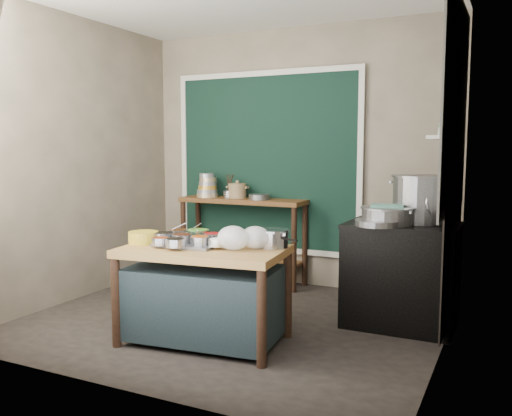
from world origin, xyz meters
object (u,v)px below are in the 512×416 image
at_px(utensil_cup, 229,194).
at_px(ceramic_crock, 237,192).
at_px(stove_block, 401,276).
at_px(yellow_basin, 143,237).
at_px(saucepan, 273,238).
at_px(condiment_tray, 190,244).
at_px(back_counter, 243,240).
at_px(stock_pot, 421,199).
at_px(steamer, 387,216).
at_px(prep_table, 204,295).

xyz_separation_m(utensil_cup, ceramic_crock, (0.10, 0.01, 0.03)).
relative_size(stove_block, utensil_cup, 6.54).
bearing_deg(yellow_basin, saucepan, 15.31).
distance_m(stove_block, condiment_tray, 1.82).
distance_m(back_counter, ceramic_crock, 0.55).
relative_size(back_counter, stock_pot, 2.82).
xyz_separation_m(back_counter, condiment_tray, (0.45, -1.79, 0.29)).
height_order(condiment_tray, steamer, steamer).
height_order(back_counter, condiment_tray, back_counter).
bearing_deg(stove_block, stock_pot, 47.26).
bearing_deg(condiment_tray, steamer, 34.85).
bearing_deg(prep_table, yellow_basin, 177.67).
distance_m(back_counter, stove_block, 2.04).
bearing_deg(stove_block, back_counter, 158.98).
bearing_deg(condiment_tray, ceramic_crock, 106.24).
relative_size(yellow_basin, saucepan, 0.94).
height_order(utensil_cup, stock_pot, stock_pot).
height_order(stock_pot, steamer, stock_pot).
relative_size(utensil_cup, steamer, 0.31).
relative_size(back_counter, ceramic_crock, 6.73).
relative_size(condiment_tray, utensil_cup, 3.66).
xyz_separation_m(prep_table, yellow_basin, (-0.54, -0.04, 0.42)).
relative_size(saucepan, stock_pot, 0.50).
relative_size(back_counter, steamer, 3.24).
xyz_separation_m(stove_block, saucepan, (-0.82, -0.85, 0.40)).
bearing_deg(back_counter, saucepan, -55.75).
bearing_deg(condiment_tray, stove_block, 36.25).
bearing_deg(ceramic_crock, yellow_basin, -86.05).
distance_m(prep_table, back_counter, 1.92).
bearing_deg(stove_block, utensil_cup, 160.61).
xyz_separation_m(saucepan, stock_pot, (0.95, 0.99, 0.26)).
bearing_deg(prep_table, steamer, 32.69).
distance_m(saucepan, utensil_cup, 2.02).
distance_m(prep_table, ceramic_crock, 2.06).
distance_m(stove_block, yellow_basin, 2.19).
height_order(prep_table, utensil_cup, utensil_cup).
bearing_deg(saucepan, yellow_basin, -142.48).
distance_m(stove_block, saucepan, 1.25).
bearing_deg(ceramic_crock, stove_block, -20.59).
bearing_deg(yellow_basin, prep_table, 3.99).
bearing_deg(saucepan, steamer, 67.64).
bearing_deg(back_counter, stock_pot, -16.38).
relative_size(ceramic_crock, stock_pot, 0.42).
relative_size(back_counter, condiment_tray, 2.87).
bearing_deg(stock_pot, condiment_tray, -142.73).
distance_m(prep_table, condiment_tray, 0.41).
bearing_deg(ceramic_crock, utensil_cup, -172.78).
relative_size(back_counter, saucepan, 5.66).
xyz_separation_m(condiment_tray, saucepan, (0.62, 0.21, 0.06)).
distance_m(saucepan, steamer, 1.03).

